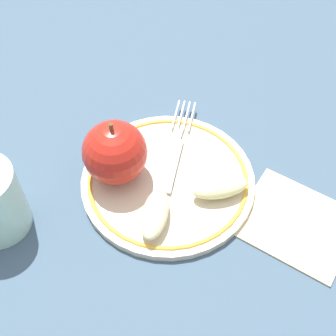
# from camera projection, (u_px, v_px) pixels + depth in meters

# --- Properties ---
(ground_plane) EXTENTS (2.00, 2.00, 0.00)m
(ground_plane) POSITION_uv_depth(u_px,v_px,m) (159.00, 184.00, 0.63)
(ground_plane) COLOR #3D5368
(plate) EXTENTS (0.23, 0.23, 0.01)m
(plate) POSITION_uv_depth(u_px,v_px,m) (168.00, 180.00, 0.62)
(plate) COLOR beige
(plate) RESTS_ON ground_plane
(apple_red_whole) EXTENTS (0.08, 0.08, 0.09)m
(apple_red_whole) POSITION_uv_depth(u_px,v_px,m) (115.00, 152.00, 0.59)
(apple_red_whole) COLOR red
(apple_red_whole) RESTS_ON plate
(apple_slice_front) EXTENTS (0.07, 0.08, 0.02)m
(apple_slice_front) POSITION_uv_depth(u_px,v_px,m) (220.00, 187.00, 0.59)
(apple_slice_front) COLOR beige
(apple_slice_front) RESTS_ON plate
(apple_slice_back) EXTENTS (0.07, 0.08, 0.02)m
(apple_slice_back) POSITION_uv_depth(u_px,v_px,m) (155.00, 214.00, 0.57)
(apple_slice_back) COLOR beige
(apple_slice_back) RESTS_ON plate
(fork) EXTENTS (0.10, 0.15, 0.00)m
(fork) POSITION_uv_depth(u_px,v_px,m) (176.00, 146.00, 0.65)
(fork) COLOR silver
(fork) RESTS_ON plate
(napkin_folded) EXTENTS (0.15, 0.14, 0.01)m
(napkin_folded) POSITION_uv_depth(u_px,v_px,m) (296.00, 222.00, 0.59)
(napkin_folded) COLOR beige
(napkin_folded) RESTS_ON ground_plane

